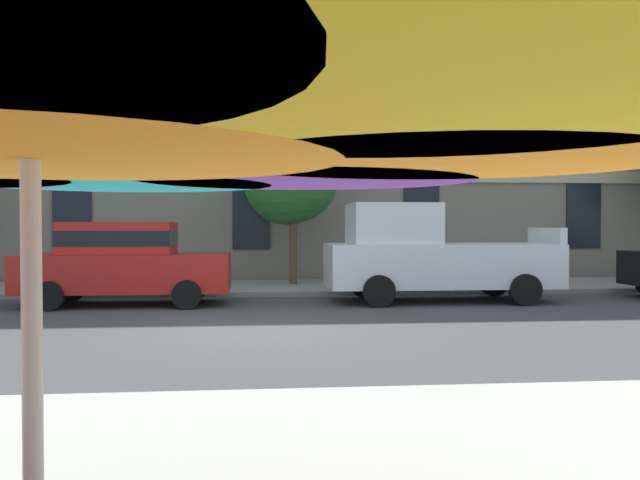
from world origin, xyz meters
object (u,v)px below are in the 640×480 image
at_px(pickup_white, 430,256).
at_px(patio_umbrella, 29,70).
at_px(sedan_red, 124,261).
at_px(street_tree_middle, 289,178).

relative_size(pickup_white, patio_umbrella, 1.29).
bearing_deg(pickup_white, sedan_red, -180.00).
bearing_deg(patio_umbrella, street_tree_middle, 84.40).
relative_size(sedan_red, pickup_white, 0.86).
bearing_deg(pickup_white, patio_umbrella, -109.82).
xyz_separation_m(sedan_red, patio_umbrella, (2.14, -12.70, 1.22)).
distance_m(street_tree_middle, patio_umbrella, 16.40).
bearing_deg(sedan_red, patio_umbrella, -80.43).
height_order(sedan_red, street_tree_middle, street_tree_middle).
bearing_deg(street_tree_middle, sedan_red, -136.09).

